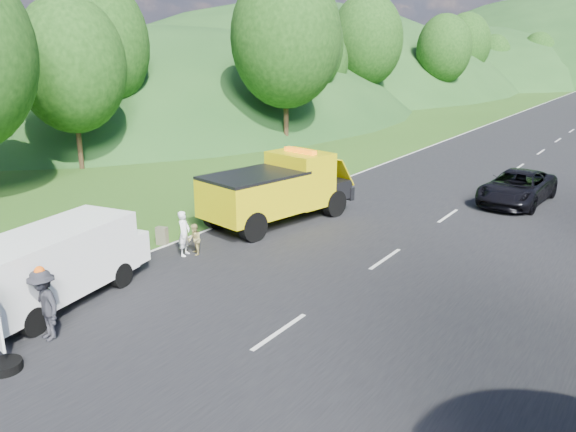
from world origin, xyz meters
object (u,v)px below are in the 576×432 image
Objects in this scene: white_van at (56,262)px; child at (195,255)px; passing_suv at (515,203)px; tow_truck at (279,189)px; spare_tire at (6,371)px; woman at (185,255)px; worker at (49,339)px; suitcase at (162,236)px.

child is at bearing 73.65° from white_van.
white_van is 1.21× the size of passing_suv.
passing_suv is at bearing 60.27° from tow_truck.
white_van is 4.95m from child.
white_van is 3.62m from spare_tire.
tow_truck is at bearing -25.10° from woman.
child is 0.60× the size of worker.
white_van reaches higher than child.
suitcase is 0.13× the size of passing_suv.
worker is 0.34× the size of passing_suv.
white_van is 2.41m from worker.
tow_truck is at bearing 75.78° from white_van.
tow_truck reaches higher than white_van.
suitcase is (-1.81, -4.55, -1.05)m from tow_truck.
worker is at bearing -104.73° from passing_suv.
child is 1.51× the size of spare_tire.
woman is 2.17× the size of spare_tire.
woman is at bearing 111.07° from worker.
woman is 1.52m from suitcase.
suitcase is at bearing 56.26° from woman.
worker is (1.08, -6.16, 0.00)m from child.
passing_suv is (8.92, 12.87, -0.32)m from suitcase.
woman is at bearing -12.96° from suitcase.
woman is at bearing 104.05° from spare_tire.
white_van is 9.68× the size of suitcase.
worker reaches higher than suitcase.
tow_truck is 4.86m from child.
suitcase is (-1.21, 4.89, -0.87)m from white_van.
passing_suv is (5.65, 20.49, 0.00)m from spare_tire.
child is 7.66m from spare_tire.
woman is at bearing -83.56° from tow_truck.
tow_truck is at bearing 125.49° from child.
woman reaches higher than passing_suv.
tow_truck is 5.09m from woman.
child is (0.49, 4.78, -1.19)m from white_van.
suitcase is at bearing -100.96° from tow_truck.
child is 14.86m from passing_suv.
passing_suv is at bearing 55.99° from white_van.
passing_suv is at bearing 74.58° from spare_tire.
worker is 2.50× the size of spare_tire.
tow_truck is at bearing 96.81° from spare_tire.
white_van is 19.40m from passing_suv.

